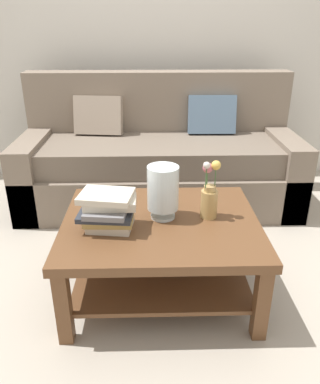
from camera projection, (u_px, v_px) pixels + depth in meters
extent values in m
plane|color=#ADA393|center=(164.00, 259.00, 2.54)|extent=(10.00, 10.00, 0.00)
cube|color=beige|center=(158.00, 33.00, 3.48)|extent=(6.40, 0.12, 2.70)
cube|color=#7A6B5B|center=(159.00, 183.00, 3.26)|extent=(2.26, 0.90, 0.36)
cube|color=#6E6052|center=(159.00, 153.00, 3.12)|extent=(2.02, 0.74, 0.20)
cube|color=#7A6B5B|center=(158.00, 112.00, 3.36)|extent=(2.26, 0.20, 0.70)
cube|color=#7A6B5B|center=(37.00, 171.00, 3.19)|extent=(0.20, 0.90, 0.60)
cube|color=#7A6B5B|center=(280.00, 169.00, 3.24)|extent=(0.20, 0.90, 0.60)
cube|color=gray|center=(99.00, 115.00, 3.22)|extent=(0.42, 0.23, 0.34)
cube|color=slate|center=(212.00, 115.00, 3.24)|extent=(0.40, 0.19, 0.34)
cube|color=brown|center=(161.00, 224.00, 2.08)|extent=(1.06, 0.87, 0.05)
cube|color=brown|center=(63.00, 307.00, 1.82)|extent=(0.07, 0.07, 0.41)
cube|color=brown|center=(261.00, 303.00, 1.84)|extent=(0.07, 0.07, 0.41)
cube|color=brown|center=(87.00, 228.00, 2.51)|extent=(0.07, 0.07, 0.41)
cube|color=brown|center=(230.00, 226.00, 2.53)|extent=(0.07, 0.07, 0.41)
cube|color=brown|center=(161.00, 269.00, 2.20)|extent=(0.94, 0.75, 0.02)
cube|color=slate|center=(166.00, 262.00, 2.22)|extent=(0.29, 0.22, 0.03)
cube|color=beige|center=(110.00, 224.00, 1.99)|extent=(0.25, 0.21, 0.04)
cube|color=tan|center=(109.00, 219.00, 1.96)|extent=(0.25, 0.17, 0.03)
cube|color=#2D333D|center=(105.00, 215.00, 1.94)|extent=(0.29, 0.18, 0.03)
cube|color=slate|center=(107.00, 210.00, 1.94)|extent=(0.23, 0.23, 0.03)
cube|color=beige|center=(110.00, 203.00, 1.94)|extent=(0.26, 0.15, 0.04)
cube|color=beige|center=(106.00, 196.00, 1.92)|extent=(0.29, 0.24, 0.03)
cylinder|color=silver|center=(163.00, 216.00, 2.10)|extent=(0.13, 0.13, 0.02)
cylinder|color=silver|center=(163.00, 211.00, 2.09)|extent=(0.04, 0.04, 0.04)
cylinder|color=silver|center=(163.00, 188.00, 2.03)|extent=(0.17, 0.17, 0.24)
sphere|color=slate|center=(158.00, 198.00, 2.05)|extent=(0.05, 0.05, 0.05)
sphere|color=beige|center=(168.00, 198.00, 2.07)|extent=(0.05, 0.05, 0.05)
cylinder|color=tan|center=(209.00, 204.00, 2.07)|extent=(0.09, 0.09, 0.16)
cylinder|color=tan|center=(210.00, 188.00, 2.03)|extent=(0.06, 0.06, 0.03)
cylinder|color=#426638|center=(215.00, 177.00, 2.01)|extent=(0.01, 0.01, 0.10)
sphere|color=gold|center=(216.00, 165.00, 1.99)|extent=(0.05, 0.05, 0.05)
cylinder|color=#426638|center=(207.00, 178.00, 2.03)|extent=(0.01, 0.01, 0.08)
sphere|color=#C66B7A|center=(208.00, 168.00, 2.01)|extent=(0.06, 0.06, 0.06)
cylinder|color=#426638|center=(206.00, 178.00, 1.98)|extent=(0.01, 0.01, 0.12)
sphere|color=silver|center=(207.00, 165.00, 1.95)|extent=(0.04, 0.04, 0.04)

